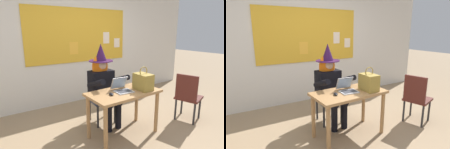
{
  "view_description": "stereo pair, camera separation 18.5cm",
  "coord_description": "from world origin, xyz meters",
  "views": [
    {
      "loc": [
        -1.8,
        -2.18,
        1.68
      ],
      "look_at": [
        -0.13,
        0.34,
        0.96
      ],
      "focal_mm": 30.3,
      "sensor_mm": 36.0,
      "label": 1
    },
    {
      "loc": [
        -1.64,
        -2.28,
        1.68
      ],
      "look_at": [
        -0.13,
        0.34,
        0.96
      ],
      "focal_mm": 30.3,
      "sensor_mm": 36.0,
      "label": 2
    }
  ],
  "objects": [
    {
      "name": "computer_mouse",
      "position": [
        -0.36,
        0.01,
        0.76
      ],
      "size": [
        0.09,
        0.12,
        0.03
      ],
      "primitive_type": "ellipsoid",
      "rotation": [
        0.0,
        0.0,
        -0.26
      ],
      "color": "black",
      "rests_on": "desk_main"
    },
    {
      "name": "ground_plane",
      "position": [
        0.0,
        0.0,
        0.0
      ],
      "size": [
        24.0,
        24.0,
        0.0
      ],
      "primitive_type": "plane",
      "color": "#937A5B"
    },
    {
      "name": "person_costumed",
      "position": [
        -0.16,
        0.59,
        0.79
      ],
      "size": [
        0.61,
        0.69,
        1.45
      ],
      "rotation": [
        0.0,
        0.0,
        -1.53
      ],
      "color": "black",
      "rests_on": "ground"
    },
    {
      "name": "chair_extra_corner",
      "position": [
        1.18,
        -0.2,
        0.51
      ],
      "size": [
        0.53,
        0.53,
        0.91
      ],
      "rotation": [
        0.0,
        0.0,
        0.31
      ],
      "color": "#4C1E19",
      "rests_on": "ground"
    },
    {
      "name": "coffee_mug",
      "position": [
        0.22,
        -0.13,
        0.79
      ],
      "size": [
        0.08,
        0.08,
        0.09
      ],
      "primitive_type": "cylinder",
      "color": "#336099",
      "rests_on": "desk_main"
    },
    {
      "name": "chair_at_desk",
      "position": [
        -0.16,
        0.71,
        0.51
      ],
      "size": [
        0.44,
        0.44,
        0.9
      ],
      "rotation": [
        0.0,
        0.0,
        -1.63
      ],
      "color": "#2D3347",
      "rests_on": "ground"
    },
    {
      "name": "wall_back_bulletin",
      "position": [
        -0.0,
        1.91,
        1.33
      ],
      "size": [
        6.79,
        2.05,
        2.63
      ],
      "color": "silver",
      "rests_on": "ground"
    },
    {
      "name": "desk_main",
      "position": [
        -0.11,
        0.05,
        0.62
      ],
      "size": [
        1.16,
        0.65,
        0.74
      ],
      "rotation": [
        0.0,
        0.0,
        0.04
      ],
      "color": "#A37547",
      "rests_on": "ground"
    },
    {
      "name": "laptop",
      "position": [
        -0.12,
        0.09,
        0.79
      ],
      "size": [
        0.29,
        0.32,
        0.21
      ],
      "rotation": [
        0.0,
        0.0,
        -0.07
      ],
      "color": "#B7B7BC",
      "rests_on": "desk_main"
    },
    {
      "name": "handbag",
      "position": [
        0.2,
        -0.04,
        0.88
      ],
      "size": [
        0.2,
        0.3,
        0.38
      ],
      "rotation": [
        0.0,
        0.0,
        -0.03
      ],
      "color": "olive",
      "rests_on": "desk_main"
    }
  ]
}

